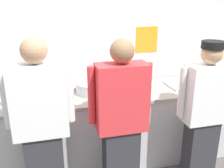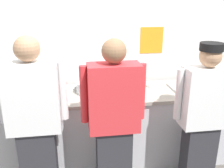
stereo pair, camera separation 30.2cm
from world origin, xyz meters
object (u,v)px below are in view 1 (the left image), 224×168
Objects in this scene: plate_stack_front at (133,86)px; ramekin_green_sauce at (149,84)px; chef_center at (121,121)px; sheet_tray at (188,84)px; ramekin_red_sauce at (24,96)px; plate_stack_rear at (61,93)px; mixing_bowl_steel at (92,88)px; deli_cup at (216,83)px; ramekin_orange_sauce at (72,88)px; chefs_knife at (191,87)px; chef_far_right at (204,113)px; chef_near_left at (42,126)px; squeeze_bottle_primary at (5,97)px.

plate_stack_front is 1.91× the size of ramekin_green_sauce.
chef_center is 3.14× the size of sheet_tray.
plate_stack_rear is at bearing -10.86° from ramekin_red_sauce.
chef_center is 4.41× the size of mixing_bowl_steel.
deli_cup is (1.07, -0.16, 0.01)m from plate_stack_front.
ramekin_orange_sauce is 1.50m from chefs_knife.
chef_far_right is at bearing -133.44° from deli_cup.
deli_cup is at bearing -4.57° from ramekin_red_sauce.
mixing_bowl_steel is 0.78m from ramekin_red_sauce.
chefs_knife is at bearing -10.61° from plate_stack_front.
plate_stack_rear reaches higher than chefs_knife.
chef_far_right is at bearing -33.30° from ramekin_orange_sauce.
plate_stack_front is at bearing 176.11° from sheet_tray.
chef_near_left reaches higher than chefs_knife.
chefs_knife is at bearing -91.38° from sheet_tray.
ramekin_orange_sauce is at bearing 23.56° from squeeze_bottle_primary.
chef_far_right is at bearing -14.78° from squeeze_bottle_primary.
chefs_knife is (1.84, 0.52, 0.03)m from chef_near_left.
chefs_knife is (-0.00, -0.09, -0.01)m from sheet_tray.
ramekin_orange_sauce is at bearing 175.08° from ramekin_green_sauce.
ramekin_orange_sauce is (0.37, 0.81, 0.05)m from chef_near_left.
squeeze_bottle_primary is 1.72m from ramekin_green_sauce.
chef_far_right reaches higher than chefs_knife.
chef_near_left reaches higher than plate_stack_rear.
plate_stack_rear is at bearing 70.52° from chef_near_left.
ramekin_red_sauce is at bearing 177.07° from mixing_bowl_steel.
plate_stack_front is (-0.56, 0.70, 0.11)m from chef_far_right.
squeeze_bottle_primary reaches higher than chefs_knife.
plate_stack_front is 1.01× the size of squeeze_bottle_primary.
chef_near_left is at bearing -114.53° from ramekin_orange_sauce.
chef_center is at bearing -26.91° from squeeze_bottle_primary.
ramekin_red_sauce is (0.17, 0.19, -0.08)m from squeeze_bottle_primary.
ramekin_green_sauce is at bearing 1.39° from ramekin_red_sauce.
deli_cup is at bearing -5.37° from mixing_bowl_steel.
mixing_bowl_steel reaches higher than chefs_knife.
plate_stack_front reaches higher than ramekin_orange_sauce.
ramekin_orange_sauce is (-0.73, 0.15, -0.01)m from plate_stack_front.
plate_stack_rear is at bearing -176.88° from plate_stack_front.
ramekin_red_sauce is 0.57m from ramekin_orange_sauce.
chef_near_left is 1.02× the size of chef_center.
plate_stack_rear is 0.59m from squeeze_bottle_primary.
plate_stack_front is 1.08m from deli_cup.
ramekin_orange_sauce is (0.15, 0.20, -0.03)m from plate_stack_rear.
plate_stack_rear reaches higher than ramekin_red_sauce.
squeeze_bottle_primary is at bearing -172.26° from ramekin_green_sauce.
ramekin_orange_sauce is (-0.22, 0.16, -0.05)m from mixing_bowl_steel.
ramekin_green_sauce is (0.25, 0.07, -0.01)m from plate_stack_front.
chef_far_right reaches higher than ramekin_orange_sauce.
deli_cup is at bearing 0.14° from squeeze_bottle_primary.
chef_near_left is 3.20× the size of sheet_tray.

